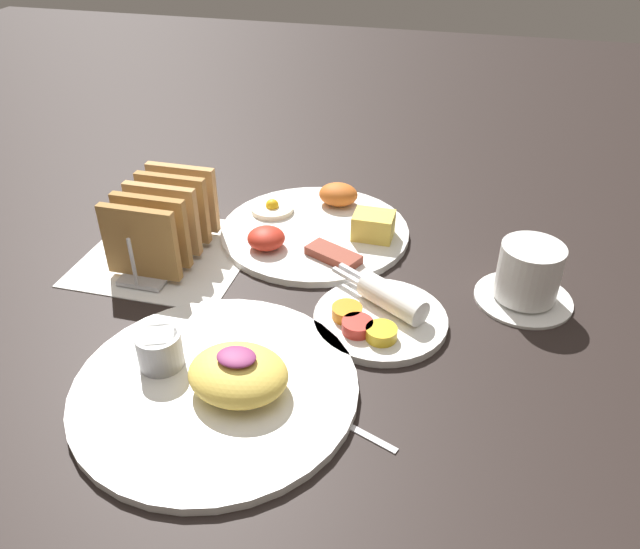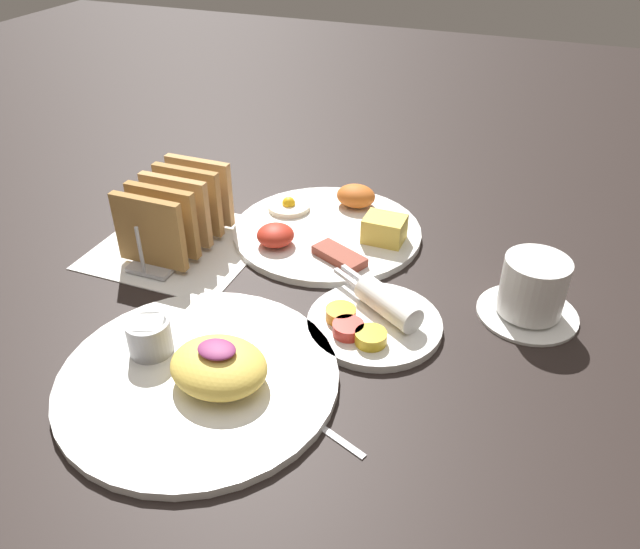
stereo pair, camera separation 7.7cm
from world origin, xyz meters
name	(u,v)px [view 1 (the left image)]	position (x,y,z in m)	size (l,w,h in m)	color
ground_plane	(275,312)	(0.00, 0.00, 0.00)	(3.00, 3.00, 0.00)	black
napkin_flat	(169,254)	(-0.18, 0.09, 0.00)	(0.22, 0.22, 0.00)	white
plate_breakfast	(318,228)	(0.00, 0.19, 0.01)	(0.27, 0.27, 0.05)	white
plate_condiments	(380,315)	(0.13, 0.01, 0.01)	(0.16, 0.16, 0.04)	white
plate_foreground	(217,381)	(-0.01, -0.14, 0.01)	(0.30, 0.30, 0.06)	white
toast_rack	(164,222)	(-0.18, 0.09, 0.05)	(0.10, 0.18, 0.10)	#B7B7BC
coffee_cup	(528,276)	(0.29, 0.10, 0.04)	(0.12, 0.12, 0.08)	white
teaspoon	(321,409)	(0.10, -0.14, 0.00)	(0.12, 0.06, 0.01)	silver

